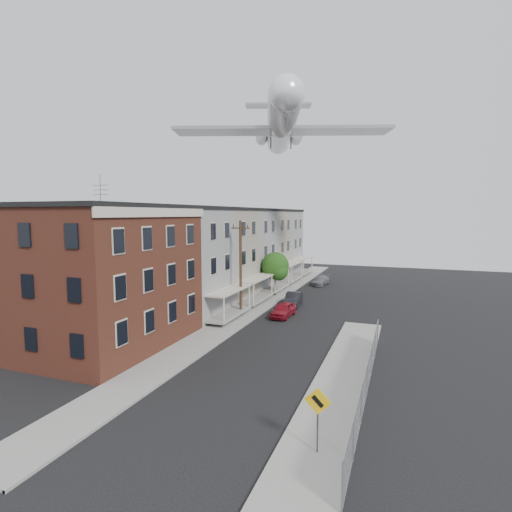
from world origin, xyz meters
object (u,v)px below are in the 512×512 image
(car_mid, at_px, (293,299))
(utility_pole, at_px, (241,267))
(car_far, at_px, (321,281))
(warning_sign, at_px, (318,410))
(airplane, at_px, (281,125))
(street_tree, at_px, (276,267))
(car_near, at_px, (283,310))

(car_mid, bearing_deg, utility_pole, -125.12)
(car_mid, relative_size, car_far, 1.00)
(warning_sign, height_order, car_mid, warning_sign)
(warning_sign, xyz_separation_m, utility_pole, (-11.20, 19.03, 2.79))
(utility_pole, relative_size, airplane, 0.36)
(street_tree, relative_size, airplane, 0.21)
(warning_sign, height_order, airplane, airplane)
(utility_pole, distance_m, car_mid, 7.98)
(utility_pole, relative_size, street_tree, 1.73)
(utility_pole, bearing_deg, car_far, 78.91)
(street_tree, relative_size, car_far, 1.24)
(car_near, bearing_deg, utility_pole, -158.90)
(utility_pole, bearing_deg, warning_sign, -59.52)
(street_tree, xyz_separation_m, airplane, (1.01, -1.68, 15.62))
(warning_sign, relative_size, street_tree, 0.54)
(warning_sign, distance_m, street_tree, 30.96)
(utility_pole, xyz_separation_m, car_mid, (3.46, 5.99, -3.99))
(airplane, bearing_deg, car_near, -70.58)
(car_mid, height_order, airplane, airplane)
(utility_pole, height_order, car_near, utility_pole)
(warning_sign, height_order, street_tree, street_tree)
(airplane, bearing_deg, warning_sign, -70.11)
(warning_sign, bearing_deg, airplane, 109.89)
(warning_sign, xyz_separation_m, car_near, (-7.40, 20.27, -1.21))
(car_far, bearing_deg, utility_pole, -94.58)
(street_tree, relative_size, car_near, 1.32)
(airplane, bearing_deg, car_mid, -46.64)
(street_tree, xyz_separation_m, car_mid, (3.13, -3.93, -2.76))
(warning_sign, relative_size, car_mid, 0.67)
(warning_sign, bearing_deg, street_tree, 110.58)
(airplane, bearing_deg, car_far, 77.51)
(utility_pole, bearing_deg, car_mid, 59.99)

